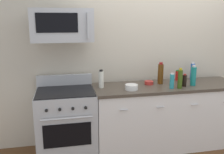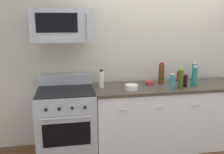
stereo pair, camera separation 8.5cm
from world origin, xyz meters
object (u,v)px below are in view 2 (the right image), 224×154
(bottle_soda_blue, at_px, (194,72))
(bottle_dish_soap, at_px, (172,82))
(bottle_wine_amber, at_px, (161,74))
(bottle_olive_oil, at_px, (181,79))
(bowl_white_ceramic, at_px, (131,87))
(bottle_soy_sauce_dark, at_px, (185,81))
(bowl_red_small, at_px, (150,83))
(bottle_hot_sauce_red, at_px, (179,76))
(range_oven, at_px, (67,122))
(bottle_sparkling_teal, at_px, (194,76))
(bottle_vinegar_white, at_px, (101,79))
(microwave, at_px, (62,25))

(bottle_soda_blue, bearing_deg, bottle_dish_soap, -142.83)
(bottle_dish_soap, height_order, bottle_wine_amber, bottle_wine_amber)
(bottle_olive_oil, relative_size, bowl_white_ceramic, 1.61)
(bottle_soy_sauce_dark, xyz_separation_m, bowl_red_small, (-0.44, 0.20, -0.06))
(bottle_hot_sauce_red, height_order, bowl_white_ceramic, bottle_hot_sauce_red)
(bottle_hot_sauce_red, relative_size, bowl_red_small, 1.26)
(range_oven, relative_size, bottle_soda_blue, 3.91)
(bottle_soda_blue, height_order, bottle_sparkling_teal, bottle_sparkling_teal)
(bottle_vinegar_white, bearing_deg, bowl_red_small, 2.62)
(bottle_wine_amber, bearing_deg, bottle_dish_soap, -79.42)
(microwave, xyz_separation_m, bottle_hot_sauce_red, (1.68, 0.18, -0.76))
(bottle_dish_soap, distance_m, bottle_wine_amber, 0.28)
(bowl_red_small, bearing_deg, bottle_hot_sauce_red, 15.96)
(bottle_vinegar_white, xyz_separation_m, bottle_dish_soap, (0.92, -0.23, -0.02))
(range_oven, bearing_deg, bottle_wine_amber, 3.73)
(bottle_hot_sauce_red, xyz_separation_m, bottle_olive_oil, (-0.17, -0.42, 0.06))
(microwave, distance_m, bottle_vinegar_white, 0.86)
(bottle_soda_blue, bearing_deg, bowl_red_small, -169.91)
(bottle_vinegar_white, xyz_separation_m, bottle_soda_blue, (1.44, 0.16, 0.01))
(microwave, bearing_deg, bottle_dish_soap, -9.24)
(bottle_vinegar_white, height_order, bottle_hot_sauce_red, bottle_vinegar_white)
(bottle_vinegar_white, distance_m, bottle_wine_amber, 0.87)
(bottle_wine_amber, bearing_deg, bottle_vinegar_white, -177.39)
(bottle_vinegar_white, bearing_deg, bottle_hot_sauce_red, 8.34)
(bottle_vinegar_white, relative_size, bottle_wine_amber, 0.80)
(bottle_dish_soap, xyz_separation_m, bottle_wine_amber, (-0.05, 0.27, 0.05))
(range_oven, xyz_separation_m, bottle_soda_blue, (1.92, 0.21, 0.58))
(bottle_soy_sauce_dark, distance_m, bowl_red_small, 0.49)
(bottle_vinegar_white, height_order, bowl_red_small, bottle_vinegar_white)
(bottle_vinegar_white, xyz_separation_m, bottle_wine_amber, (0.87, 0.04, 0.03))
(bottle_olive_oil, bearing_deg, microwave, 170.89)
(range_oven, relative_size, bottle_hot_sauce_red, 6.80)
(bottle_wine_amber, xyz_separation_m, bowl_red_small, (-0.17, -0.01, -0.12))
(bottle_soda_blue, height_order, bottle_olive_oil, same)
(bottle_vinegar_white, relative_size, bottle_soy_sauce_dark, 1.43)
(microwave, xyz_separation_m, bottle_soy_sauce_dark, (1.61, -0.16, -0.75))
(bottle_soy_sauce_dark, xyz_separation_m, bottle_olive_oil, (-0.11, -0.08, 0.05))
(range_oven, height_order, bottle_soy_sauce_dark, bottle_soy_sauce_dark)
(bottle_sparkling_teal, height_order, bowl_red_small, bottle_sparkling_teal)
(bowl_white_ceramic, bearing_deg, bottle_sparkling_teal, 1.93)
(bottle_soda_blue, height_order, bottle_soy_sauce_dark, bottle_soda_blue)
(bottle_olive_oil, relative_size, bottle_wine_amber, 0.88)
(range_oven, distance_m, bottle_sparkling_teal, 1.86)
(bottle_vinegar_white, relative_size, bowl_red_small, 2.00)
(range_oven, height_order, bottle_olive_oil, bottle_olive_oil)
(bottle_soda_blue, bearing_deg, bottle_soy_sauce_dark, -132.65)
(microwave, bearing_deg, bottle_olive_oil, -9.11)
(bottle_soy_sauce_dark, relative_size, bottle_wine_amber, 0.56)
(range_oven, bearing_deg, bottle_olive_oil, -7.44)
(bottle_olive_oil, height_order, bottle_wine_amber, bottle_wine_amber)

